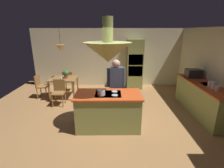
{
  "coord_description": "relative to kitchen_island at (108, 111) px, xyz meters",
  "views": [
    {
      "loc": [
        0.07,
        -4.09,
        2.42
      ],
      "look_at": [
        0.1,
        0.4,
        1.0
      ],
      "focal_mm": 26.76,
      "sensor_mm": 36.0,
      "label": 1
    }
  ],
  "objects": [
    {
      "name": "canister_sugar",
      "position": [
        2.84,
        0.36,
        0.56
      ],
      "size": [
        0.13,
        0.13,
        0.19
      ],
      "primitive_type": "cylinder",
      "color": "silver",
      "rests_on": "counter_run_right"
    },
    {
      "name": "oven_tower",
      "position": [
        1.1,
        3.24,
        0.59
      ],
      "size": [
        0.66,
        0.62,
        2.11
      ],
      "color": "#8C934C",
      "rests_on": "ground"
    },
    {
      "name": "range_hood",
      "position": [
        0.0,
        -0.0,
        1.51
      ],
      "size": [
        1.1,
        1.1,
        1.0
      ],
      "color": "#8C934C"
    },
    {
      "name": "pendant_light_over_table",
      "position": [
        -1.7,
        2.1,
        1.39
      ],
      "size": [
        0.32,
        0.32,
        0.82
      ],
      "color": "#E0B266"
    },
    {
      "name": "canister_flour",
      "position": [
        2.84,
        0.18,
        0.53
      ],
      "size": [
        0.13,
        0.13,
        0.14
      ],
      "primitive_type": "cylinder",
      "color": "#E0B78C",
      "rests_on": "counter_run_right"
    },
    {
      "name": "cup_on_table",
      "position": [
        -1.72,
        1.89,
        0.33
      ],
      "size": [
        0.07,
        0.07,
        0.09
      ],
      "primitive_type": "cylinder",
      "color": "white",
      "rests_on": "dining_table"
    },
    {
      "name": "microwave_on_counter",
      "position": [
        2.84,
        1.54,
        0.6
      ],
      "size": [
        0.46,
        0.36,
        0.28
      ],
      "primitive_type": "cube",
      "color": "#232326",
      "rests_on": "counter_run_right"
    },
    {
      "name": "cooking_pot_on_cooktop",
      "position": [
        -0.16,
        -0.13,
        0.54
      ],
      "size": [
        0.18,
        0.18,
        0.12
      ],
      "primitive_type": "cylinder",
      "color": "#B2B2B7",
      "rests_on": "kitchen_island"
    },
    {
      "name": "dining_table",
      "position": [
        -1.7,
        2.1,
        0.18
      ],
      "size": [
        1.0,
        0.84,
        0.76
      ],
      "color": "olive",
      "rests_on": "ground"
    },
    {
      "name": "potted_plant_on_table",
      "position": [
        -1.59,
        2.09,
        0.46
      ],
      "size": [
        0.2,
        0.2,
        0.3
      ],
      "color": "#99382D",
      "rests_on": "dining_table"
    },
    {
      "name": "chair_by_back_wall",
      "position": [
        -1.7,
        2.74,
        0.03
      ],
      "size": [
        0.4,
        0.4,
        0.87
      ],
      "rotation": [
        0.0,
        0.0,
        3.14
      ],
      "color": "olive",
      "rests_on": "ground"
    },
    {
      "name": "kitchen_island",
      "position": [
        0.0,
        0.0,
        0.0
      ],
      "size": [
        1.65,
        0.85,
        0.95
      ],
      "color": "#8C934C",
      "rests_on": "ground"
    },
    {
      "name": "chair_at_corner",
      "position": [
        -2.58,
        2.1,
        0.03
      ],
      "size": [
        0.4,
        0.4,
        0.87
      ],
      "rotation": [
        0.0,
        0.0,
        1.57
      ],
      "color": "olive",
      "rests_on": "ground"
    },
    {
      "name": "counter_run_right",
      "position": [
        2.84,
        0.8,
        0.0
      ],
      "size": [
        0.73,
        2.51,
        0.93
      ],
      "color": "#8C934C",
      "rests_on": "ground"
    },
    {
      "name": "ground",
      "position": [
        0.0,
        0.2,
        -0.47
      ],
      "size": [
        8.16,
        8.16,
        0.0
      ],
      "primitive_type": "plane",
      "color": "#9E7042"
    },
    {
      "name": "canister_tea",
      "position": [
        2.84,
        0.54,
        0.54
      ],
      "size": [
        0.1,
        0.1,
        0.16
      ],
      "primitive_type": "cylinder",
      "color": "silver",
      "rests_on": "counter_run_right"
    },
    {
      "name": "chair_facing_island",
      "position": [
        -1.7,
        1.46,
        0.03
      ],
      "size": [
        0.4,
        0.4,
        0.87
      ],
      "color": "olive",
      "rests_on": "ground"
    },
    {
      "name": "person_at_island",
      "position": [
        0.22,
        0.69,
        0.49
      ],
      "size": [
        0.53,
        0.22,
        1.67
      ],
      "color": "tan",
      "rests_on": "ground"
    },
    {
      "name": "wall_back",
      "position": [
        0.0,
        3.65,
        0.8
      ],
      "size": [
        6.8,
        0.1,
        2.55
      ],
      "primitive_type": "cube",
      "color": "beige",
      "rests_on": "ground"
    }
  ]
}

